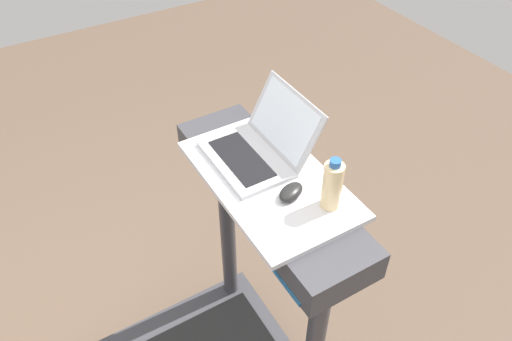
{
  "coord_description": "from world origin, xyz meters",
  "views": [
    {
      "loc": [
        1.04,
        0.04,
        2.34
      ],
      "look_at": [
        0.0,
        0.65,
        1.26
      ],
      "focal_mm": 34.98,
      "sensor_mm": 36.0,
      "label": 1
    }
  ],
  "objects": [
    {
      "name": "water_bottle",
      "position": [
        0.21,
        0.8,
        1.29
      ],
      "size": [
        0.06,
        0.06,
        0.19
      ],
      "color": "beige",
      "rests_on": "desk_board"
    },
    {
      "name": "computer_mouse",
      "position": [
        0.11,
        0.71,
        1.23
      ],
      "size": [
        0.09,
        0.12,
        0.03
      ],
      "primitive_type": "ellipsoid",
      "rotation": [
        0.0,
        0.0,
        0.38
      ],
      "color": "black",
      "rests_on": "desk_board"
    },
    {
      "name": "desk_board",
      "position": [
        0.0,
        0.7,
        1.2
      ],
      "size": [
        0.65,
        0.38,
        0.02
      ],
      "primitive_type": "cube",
      "color": "silver",
      "rests_on": "treadmill_base"
    },
    {
      "name": "laptop",
      "position": [
        -0.11,
        0.72,
        1.25
      ],
      "size": [
        0.33,
        0.32,
        0.21
      ],
      "rotation": [
        0.0,
        0.0,
        -0.08
      ],
      "color": "#B7B7BC",
      "rests_on": "desk_board"
    }
  ]
}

